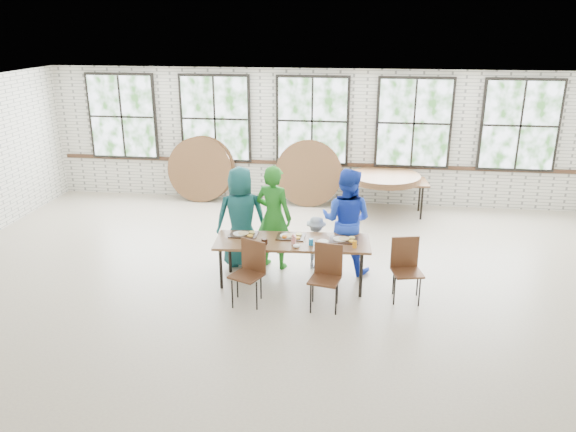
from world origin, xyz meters
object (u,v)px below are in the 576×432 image
at_px(chair_near_right, 326,271).
at_px(storage_table, 385,183).
at_px(chair_near_left, 250,267).
at_px(dining_table, 292,244).

height_order(chair_near_right, storage_table, chair_near_right).
relative_size(chair_near_left, storage_table, 0.51).
height_order(dining_table, chair_near_right, chair_near_right).
distance_m(dining_table, storage_table, 3.97).
distance_m(dining_table, chair_near_left, 0.86).
relative_size(dining_table, storage_table, 1.32).
xyz_separation_m(dining_table, chair_near_right, (0.58, -0.64, -0.13)).
height_order(chair_near_left, storage_table, chair_near_left).
bearing_deg(chair_near_left, chair_near_right, 24.59).
distance_m(chair_near_left, chair_near_right, 1.12).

